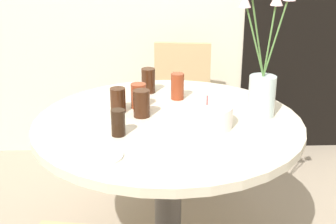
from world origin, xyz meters
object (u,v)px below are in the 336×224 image
Objects in this scene: drink_glass_5 at (142,103)px; drink_glass_3 at (118,100)px; flower_vase at (263,79)px; drink_glass_4 at (177,86)px; drink_glass_2 at (138,96)px; chair_near_front at (181,104)px; side_plate at (100,156)px; birthday_cake at (207,116)px; drink_glass_0 at (148,81)px; drink_glass_1 at (118,123)px.

drink_glass_3 is at bearing 151.00° from drink_glass_5.
flower_vase is 4.39× the size of drink_glass_4.
flower_vase is 4.91× the size of drink_glass_2.
drink_glass_3 is (-0.37, -0.82, 0.33)m from chair_near_front.
side_plate is 0.56m from drink_glass_2.
drink_glass_2 is 0.23m from drink_glass_4.
drink_glass_5 is at bearing 69.21° from side_plate.
birthday_cake is at bearing 32.65° from side_plate.
chair_near_front is 6.91× the size of drink_glass_5.
drink_glass_2 is at bearing 167.30° from flower_vase.
side_plate is 1.38× the size of drink_glass_0.
drink_glass_4 is at bearing -36.85° from drink_glass_0.
drink_glass_4 reaches higher than drink_glass_3.
birthday_cake is at bearing -156.53° from flower_vase.
drink_glass_2 is 0.95× the size of drink_glass_5.
drink_glass_2 is at bearing 98.12° from drink_glass_5.
chair_near_front reaches higher than drink_glass_2.
drink_glass_0 is 1.08× the size of drink_glass_2.
birthday_cake is at bearing -73.67° from drink_glass_4.
drink_glass_4 is (-0.07, -0.65, 0.34)m from chair_near_front.
drink_glass_0 is at bearing 84.68° from drink_glass_5.
drink_glass_3 is at bearing 84.71° from side_plate.
flower_vase reaches higher than side_plate.
drink_glass_0 reaches higher than drink_glass_2.
birthday_cake is (0.04, -1.02, 0.32)m from chair_near_front.
drink_glass_3 is (-0.15, -0.29, -0.01)m from drink_glass_0.
drink_glass_2 is at bearing 29.51° from drink_glass_3.
birthday_cake is at bearing -79.85° from chair_near_front.
drink_glass_4 reaches higher than chair_near_front.
drink_glass_1 reaches higher than side_plate.
drink_glass_4 is at bearing 146.54° from flower_vase.
birthday_cake is 1.93× the size of drink_glass_3.
flower_vase is 0.66m from drink_glass_0.
drink_glass_1 is at bearing -86.56° from drink_glass_3.
drink_glass_3 is (-0.10, -0.06, -0.00)m from drink_glass_2.
birthday_cake is at bearing -24.09° from drink_glass_5.
drink_glass_5 is (0.02, -0.12, 0.00)m from drink_glass_2.
drink_glass_3 is 0.93× the size of drink_glass_5.
flower_vase reaches higher than drink_glass_0.
drink_glass_1 is at bearing -99.78° from chair_near_front.
side_plate is 0.80m from drink_glass_0.
drink_glass_4 is 1.06× the size of drink_glass_5.
drink_glass_1 is at bearing -103.62° from drink_glass_2.
drink_glass_1 is 0.24m from drink_glass_5.
birthday_cake is 1.69× the size of drink_glass_4.
drink_glass_4 is at bearing 52.58° from drink_glass_5.
chair_near_front is 1.49× the size of flower_vase.
drink_glass_0 is (-0.53, 0.37, -0.11)m from flower_vase.
flower_vase reaches higher than drink_glass_3.
chair_near_front is at bearing 72.42° from drink_glass_1.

